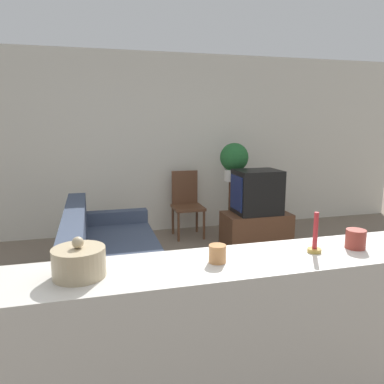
# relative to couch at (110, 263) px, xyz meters

# --- Properties ---
(ground_plane) EXTENTS (14.00, 14.00, 0.00)m
(ground_plane) POSITION_rel_couch_xyz_m (0.58, -1.41, -0.29)
(ground_plane) COLOR #756656
(wall_back) EXTENTS (9.00, 0.06, 2.70)m
(wall_back) POSITION_rel_couch_xyz_m (0.58, 2.02, 1.06)
(wall_back) COLOR beige
(wall_back) RESTS_ON ground_plane
(couch) EXTENTS (0.94, 2.10, 0.83)m
(couch) POSITION_rel_couch_xyz_m (0.00, 0.00, 0.00)
(couch) COLOR #384256
(couch) RESTS_ON ground_plane
(tv_stand) EXTENTS (0.90, 0.52, 0.46)m
(tv_stand) POSITION_rel_couch_xyz_m (2.02, 0.91, -0.06)
(tv_stand) COLOR brown
(tv_stand) RESTS_ON ground_plane
(television) EXTENTS (0.61, 0.47, 0.59)m
(television) POSITION_rel_couch_xyz_m (2.01, 0.91, 0.47)
(television) COLOR black
(television) RESTS_ON tv_stand
(wooden_chair) EXTENTS (0.44, 0.44, 0.96)m
(wooden_chair) POSITION_rel_couch_xyz_m (1.21, 1.63, 0.24)
(wooden_chair) COLOR brown
(wooden_chair) RESTS_ON ground_plane
(plant_stand) EXTENTS (0.14, 0.14, 0.84)m
(plant_stand) POSITION_rel_couch_xyz_m (1.87, 1.39, 0.13)
(plant_stand) COLOR brown
(plant_stand) RESTS_ON ground_plane
(potted_plant) EXTENTS (0.41, 0.41, 0.55)m
(potted_plant) POSITION_rel_couch_xyz_m (1.87, 1.39, 0.86)
(potted_plant) COLOR white
(potted_plant) RESTS_ON plant_stand
(foreground_counter) EXTENTS (2.43, 0.44, 1.04)m
(foreground_counter) POSITION_rel_couch_xyz_m (0.58, -2.06, 0.23)
(foreground_counter) COLOR beige
(foreground_counter) RESTS_ON ground_plane
(decorative_bowl) EXTENTS (0.23, 0.23, 0.18)m
(decorative_bowl) POSITION_rel_couch_xyz_m (-0.21, -2.06, 0.82)
(decorative_bowl) COLOR tan
(decorative_bowl) RESTS_ON foreground_counter
(candle_jar) EXTENTS (0.08, 0.08, 0.09)m
(candle_jar) POSITION_rel_couch_xyz_m (0.43, -2.06, 0.79)
(candle_jar) COLOR #C6844C
(candle_jar) RESTS_ON foreground_counter
(candlestick) EXTENTS (0.07, 0.07, 0.21)m
(candlestick) POSITION_rel_couch_xyz_m (0.96, -2.06, 0.82)
(candlestick) COLOR #B7933D
(candlestick) RESTS_ON foreground_counter
(coffee_tin) EXTENTS (0.10, 0.10, 0.10)m
(coffee_tin) POSITION_rel_couch_xyz_m (1.20, -2.06, 0.80)
(coffee_tin) COLOR #99382D
(coffee_tin) RESTS_ON foreground_counter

